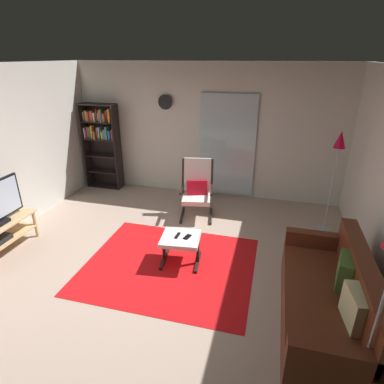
{
  "coord_description": "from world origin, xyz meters",
  "views": [
    {
      "loc": [
        1.35,
        -3.25,
        2.69
      ],
      "look_at": [
        0.31,
        0.66,
        0.95
      ],
      "focal_mm": 29.84,
      "sensor_mm": 36.0,
      "label": 1
    }
  ],
  "objects_px": {
    "ottoman": "(181,241)",
    "tv_remote": "(178,235)",
    "lounge_armchair": "(197,187)",
    "cell_phone": "(187,237)",
    "bookshelf_near_tv": "(102,139)",
    "wall_clock": "(165,102)",
    "floor_lamp_by_shelf": "(338,153)",
    "leather_sofa": "(330,301)"
  },
  "relations": [
    {
      "from": "cell_phone",
      "to": "bookshelf_near_tv",
      "type": "bearing_deg",
      "value": 152.66
    },
    {
      "from": "ottoman",
      "to": "wall_clock",
      "type": "bearing_deg",
      "value": 112.68
    },
    {
      "from": "bookshelf_near_tv",
      "to": "wall_clock",
      "type": "relative_size",
      "value": 6.2
    },
    {
      "from": "tv_remote",
      "to": "floor_lamp_by_shelf",
      "type": "xyz_separation_m",
      "value": [
        2.11,
        1.49,
        0.91
      ]
    },
    {
      "from": "wall_clock",
      "to": "bookshelf_near_tv",
      "type": "bearing_deg",
      "value": -173.36
    },
    {
      "from": "ottoman",
      "to": "wall_clock",
      "type": "xyz_separation_m",
      "value": [
        -1.04,
        2.48,
        1.51
      ]
    },
    {
      "from": "ottoman",
      "to": "tv_remote",
      "type": "relative_size",
      "value": 3.96
    },
    {
      "from": "ottoman",
      "to": "floor_lamp_by_shelf",
      "type": "relative_size",
      "value": 0.34
    },
    {
      "from": "ottoman",
      "to": "tv_remote",
      "type": "distance_m",
      "value": 0.09
    },
    {
      "from": "bookshelf_near_tv",
      "to": "ottoman",
      "type": "bearing_deg",
      "value": -43.78
    },
    {
      "from": "lounge_armchair",
      "to": "tv_remote",
      "type": "distance_m",
      "value": 1.5
    },
    {
      "from": "tv_remote",
      "to": "cell_phone",
      "type": "relative_size",
      "value": 1.03
    },
    {
      "from": "cell_phone",
      "to": "tv_remote",
      "type": "bearing_deg",
      "value": -162.88
    },
    {
      "from": "cell_phone",
      "to": "lounge_armchair",
      "type": "bearing_deg",
      "value": 114.21
    },
    {
      "from": "cell_phone",
      "to": "wall_clock",
      "type": "bearing_deg",
      "value": 129.79
    },
    {
      "from": "bookshelf_near_tv",
      "to": "tv_remote",
      "type": "xyz_separation_m",
      "value": [
        2.37,
        -2.31,
        -0.66
      ]
    },
    {
      "from": "ottoman",
      "to": "cell_phone",
      "type": "relative_size",
      "value": 4.08
    },
    {
      "from": "ottoman",
      "to": "wall_clock",
      "type": "distance_m",
      "value": 3.08
    },
    {
      "from": "leather_sofa",
      "to": "wall_clock",
      "type": "bearing_deg",
      "value": 132.54
    },
    {
      "from": "ottoman",
      "to": "tv_remote",
      "type": "xyz_separation_m",
      "value": [
        -0.05,
        0.01,
        0.08
      ]
    },
    {
      "from": "lounge_armchair",
      "to": "bookshelf_near_tv",
      "type": "bearing_deg",
      "value": 160.18
    },
    {
      "from": "cell_phone",
      "to": "wall_clock",
      "type": "distance_m",
      "value": 3.07
    },
    {
      "from": "leather_sofa",
      "to": "ottoman",
      "type": "relative_size",
      "value": 3.42
    },
    {
      "from": "tv_remote",
      "to": "wall_clock",
      "type": "bearing_deg",
      "value": 114.34
    },
    {
      "from": "bookshelf_near_tv",
      "to": "tv_remote",
      "type": "bearing_deg",
      "value": -44.21
    },
    {
      "from": "cell_phone",
      "to": "floor_lamp_by_shelf",
      "type": "bearing_deg",
      "value": 52.17
    },
    {
      "from": "bookshelf_near_tv",
      "to": "ottoman",
      "type": "relative_size",
      "value": 3.15
    },
    {
      "from": "bookshelf_near_tv",
      "to": "lounge_armchair",
      "type": "relative_size",
      "value": 1.76
    },
    {
      "from": "lounge_armchair",
      "to": "ottoman",
      "type": "relative_size",
      "value": 1.79
    },
    {
      "from": "leather_sofa",
      "to": "cell_phone",
      "type": "relative_size",
      "value": 13.96
    },
    {
      "from": "tv_remote",
      "to": "floor_lamp_by_shelf",
      "type": "distance_m",
      "value": 2.73
    },
    {
      "from": "tv_remote",
      "to": "wall_clock",
      "type": "relative_size",
      "value": 0.5
    },
    {
      "from": "leather_sofa",
      "to": "floor_lamp_by_shelf",
      "type": "xyz_separation_m",
      "value": [
        0.21,
        2.16,
        1.02
      ]
    },
    {
      "from": "lounge_armchair",
      "to": "cell_phone",
      "type": "xyz_separation_m",
      "value": [
        0.24,
        -1.48,
        -0.12
      ]
    },
    {
      "from": "leather_sofa",
      "to": "ottoman",
      "type": "xyz_separation_m",
      "value": [
        -1.85,
        0.67,
        0.04
      ]
    },
    {
      "from": "leather_sofa",
      "to": "tv_remote",
      "type": "bearing_deg",
      "value": 160.37
    },
    {
      "from": "cell_phone",
      "to": "floor_lamp_by_shelf",
      "type": "xyz_separation_m",
      "value": [
        1.97,
        1.48,
        0.91
      ]
    },
    {
      "from": "ottoman",
      "to": "floor_lamp_by_shelf",
      "type": "xyz_separation_m",
      "value": [
        2.06,
        1.5,
        0.99
      ]
    },
    {
      "from": "lounge_armchair",
      "to": "cell_phone",
      "type": "height_order",
      "value": "lounge_armchair"
    },
    {
      "from": "floor_lamp_by_shelf",
      "to": "wall_clock",
      "type": "distance_m",
      "value": 3.29
    },
    {
      "from": "leather_sofa",
      "to": "cell_phone",
      "type": "distance_m",
      "value": 1.89
    },
    {
      "from": "leather_sofa",
      "to": "cell_phone",
      "type": "bearing_deg",
      "value": 158.82
    }
  ]
}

